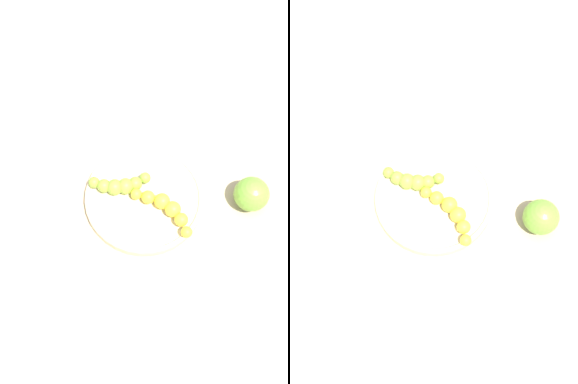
# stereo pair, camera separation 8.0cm
# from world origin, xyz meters

# --- Properties ---
(ground_plane) EXTENTS (2.40, 2.40, 0.00)m
(ground_plane) POSITION_xyz_m (0.00, 0.00, 0.00)
(ground_plane) COLOR tan
(fruit_bowl) EXTENTS (0.23, 0.23, 0.02)m
(fruit_bowl) POSITION_xyz_m (0.00, 0.00, 0.01)
(fruit_bowl) COLOR beige
(fruit_bowl) RESTS_ON ground_plane
(banana_green) EXTENTS (0.10, 0.08, 0.03)m
(banana_green) POSITION_xyz_m (-0.02, 0.04, 0.04)
(banana_green) COLOR #8CAD38
(banana_green) RESTS_ON fruit_bowl
(banana_yellow) EXTENTS (0.06, 0.14, 0.03)m
(banana_yellow) POSITION_xyz_m (0.01, -0.05, 0.03)
(banana_yellow) COLOR yellow
(banana_yellow) RESTS_ON fruit_bowl
(apple_green) EXTENTS (0.07, 0.07, 0.07)m
(apple_green) POSITION_xyz_m (0.16, -0.14, 0.03)
(apple_green) COLOR #72B238
(apple_green) RESTS_ON ground_plane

